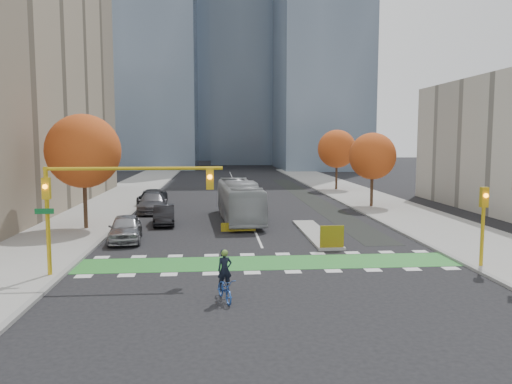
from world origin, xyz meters
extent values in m
plane|color=black|center=(0.00, 0.00, 0.00)|extent=(300.00, 300.00, 0.00)
cube|color=gray|center=(-13.50, 20.00, 0.07)|extent=(7.00, 120.00, 0.15)
cube|color=gray|center=(13.50, 20.00, 0.07)|extent=(7.00, 120.00, 0.15)
cube|color=gray|center=(-10.00, 20.00, 0.07)|extent=(0.30, 120.00, 0.16)
cube|color=gray|center=(10.00, 20.00, 0.07)|extent=(0.30, 120.00, 0.16)
cube|color=#297F2D|center=(0.00, 1.50, 0.01)|extent=(20.00, 3.00, 0.01)
cube|color=silver|center=(0.00, 40.00, 0.01)|extent=(0.15, 70.00, 0.01)
cube|color=black|center=(7.50, 30.00, 0.01)|extent=(2.50, 50.00, 0.01)
cube|color=gray|center=(4.00, 9.00, 0.08)|extent=(1.60, 10.00, 0.16)
cube|color=yellow|center=(4.00, 4.20, 0.80)|extent=(1.40, 0.12, 1.30)
cube|color=#47566B|center=(-18.00, 90.00, 35.00)|extent=(22.00, 22.00, 70.00)
cube|color=#47566B|center=(20.00, 85.00, 30.00)|extent=(18.00, 24.00, 60.00)
cube|color=#47566B|center=(-4.00, 140.00, 40.00)|extent=(26.00, 26.00, 80.00)
cylinder|color=#332114|center=(-12.00, 12.00, 2.62)|extent=(0.28, 0.28, 5.25)
sphere|color=#AE3815|center=(-12.00, 12.00, 5.62)|extent=(5.20, 5.20, 5.20)
cylinder|color=#332114|center=(12.00, 22.00, 2.27)|extent=(0.28, 0.28, 4.55)
sphere|color=#AE3815|center=(12.00, 22.00, 4.88)|extent=(4.40, 4.40, 4.40)
cylinder|color=#332114|center=(12.50, 38.00, 2.45)|extent=(0.28, 0.28, 4.90)
sphere|color=#AE3815|center=(12.50, 38.00, 5.25)|extent=(4.80, 4.80, 4.80)
cylinder|color=#BF9914|center=(-10.50, -0.50, 2.60)|extent=(0.20, 0.20, 5.20)
cylinder|color=#BF9914|center=(-6.50, -0.50, 5.10)|extent=(8.20, 0.16, 0.16)
cube|color=#BF9914|center=(-10.50, -0.50, 4.20)|extent=(0.35, 0.28, 1.00)
sphere|color=orange|center=(-10.50, -0.68, 4.30)|extent=(0.22, 0.22, 0.22)
cube|color=#BF9914|center=(-3.00, -0.50, 4.60)|extent=(0.35, 0.28, 1.00)
sphere|color=orange|center=(-3.00, -0.68, 4.70)|extent=(0.22, 0.22, 0.22)
cube|color=#0C5926|center=(-10.50, -0.90, 3.20)|extent=(0.85, 0.04, 0.25)
cylinder|color=#BF9914|center=(10.50, -0.50, 2.00)|extent=(0.18, 0.18, 4.00)
cube|color=#BF9914|center=(10.50, -0.50, 3.60)|extent=(0.35, 0.28, 1.00)
sphere|color=orange|center=(10.50, -0.68, 3.70)|extent=(0.22, 0.22, 0.22)
imported|color=#22499D|center=(-2.40, -4.52, 0.48)|extent=(1.07, 1.91, 0.95)
imported|color=black|center=(-2.40, -4.52, 1.28)|extent=(0.67, 0.52, 1.62)
sphere|color=#597F2D|center=(-2.40, -4.52, 1.95)|extent=(0.27, 0.27, 0.27)
imported|color=#9DA1A4|center=(-0.87, 15.30, 1.59)|extent=(3.38, 11.55, 3.18)
imported|color=gray|center=(-8.48, 7.78, 0.84)|extent=(2.49, 5.09, 1.67)
imported|color=black|center=(-6.67, 13.78, 0.73)|extent=(1.93, 4.54, 1.46)
imported|color=#55545A|center=(-8.37, 20.46, 0.85)|extent=(2.72, 6.01, 1.71)
imported|color=black|center=(-9.00, 25.46, 0.76)|extent=(2.54, 5.48, 1.52)
camera|label=1|loc=(-2.71, -23.98, 6.45)|focal=35.00mm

